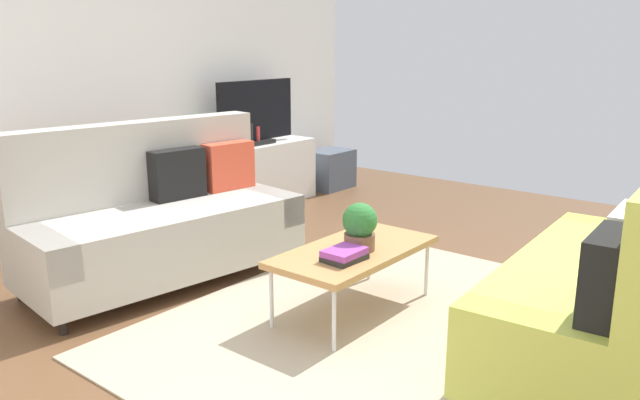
% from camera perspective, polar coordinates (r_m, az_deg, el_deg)
% --- Properties ---
extents(ground_plane, '(7.68, 7.68, 0.00)m').
position_cam_1_polar(ground_plane, '(3.97, 4.52, -10.36)').
color(ground_plane, brown).
extents(wall_far, '(6.40, 0.12, 2.90)m').
position_cam_1_polar(wall_far, '(5.68, -19.64, 11.37)').
color(wall_far, white).
rests_on(wall_far, ground_plane).
extents(area_rug, '(2.90, 2.20, 0.01)m').
position_cam_1_polar(area_rug, '(3.87, 5.05, -10.98)').
color(area_rug, tan).
rests_on(area_rug, ground_plane).
extents(couch_beige, '(1.99, 1.08, 1.10)m').
position_cam_1_polar(couch_beige, '(4.56, -14.34, -1.55)').
color(couch_beige, '#B2ADA3').
rests_on(couch_beige, ground_plane).
extents(couch_green, '(1.95, 0.95, 1.10)m').
position_cam_1_polar(couch_green, '(3.55, 25.17, -7.02)').
color(couch_green, '#C1CC51').
rests_on(couch_green, ground_plane).
extents(coffee_table, '(1.10, 0.56, 0.42)m').
position_cam_1_polar(coffee_table, '(3.87, 3.12, -4.78)').
color(coffee_table, '#B7844C').
rests_on(coffee_table, ground_plane).
extents(tv_console, '(1.40, 0.44, 0.64)m').
position_cam_1_polar(tv_console, '(6.50, -5.82, 2.29)').
color(tv_console, silver).
rests_on(tv_console, ground_plane).
extents(tv, '(1.00, 0.20, 0.64)m').
position_cam_1_polar(tv, '(6.38, -5.83, 7.83)').
color(tv, black).
rests_on(tv, tv_console).
extents(storage_trunk, '(0.52, 0.40, 0.44)m').
position_cam_1_polar(storage_trunk, '(7.26, 0.87, 2.82)').
color(storage_trunk, '#4C5666').
rests_on(storage_trunk, ground_plane).
extents(potted_plant, '(0.21, 0.21, 0.29)m').
position_cam_1_polar(potted_plant, '(3.79, 3.62, -2.38)').
color(potted_plant, brown).
rests_on(potted_plant, coffee_table).
extents(table_book_0, '(0.25, 0.20, 0.03)m').
position_cam_1_polar(table_book_0, '(3.64, 2.22, -5.25)').
color(table_book_0, '#262626').
rests_on(table_book_0, coffee_table).
extents(table_book_1, '(0.24, 0.18, 0.04)m').
position_cam_1_polar(table_book_1, '(3.63, 2.23, -4.74)').
color(table_book_1, purple).
rests_on(table_book_1, table_book_0).
extents(vase_0, '(0.13, 0.13, 0.14)m').
position_cam_1_polar(vase_0, '(6.07, -10.10, 5.06)').
color(vase_0, '#33B29E').
rests_on(vase_0, tv_console).
extents(vase_1, '(0.11, 0.11, 0.17)m').
position_cam_1_polar(vase_1, '(6.19, -8.82, 5.43)').
color(vase_1, silver).
rests_on(vase_1, tv_console).
extents(bottle_0, '(0.06, 0.06, 0.22)m').
position_cam_1_polar(bottle_0, '(6.24, -7.11, 5.78)').
color(bottle_0, orange).
rests_on(bottle_0, tv_console).
extents(bottle_1, '(0.06, 0.06, 0.23)m').
position_cam_1_polar(bottle_1, '(6.32, -6.37, 5.93)').
color(bottle_1, '#262626').
rests_on(bottle_1, tv_console).
extents(bottle_2, '(0.05, 0.05, 0.18)m').
position_cam_1_polar(bottle_2, '(6.40, -5.68, 5.85)').
color(bottle_2, red).
rests_on(bottle_2, tv_console).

